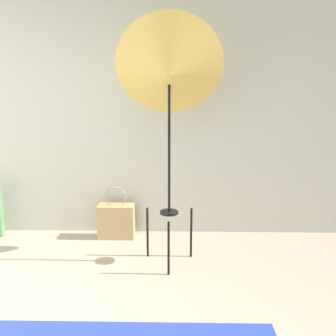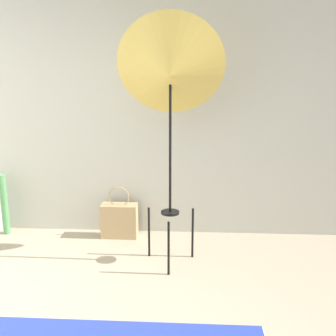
# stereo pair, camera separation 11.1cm
# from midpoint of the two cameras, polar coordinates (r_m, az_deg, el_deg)

# --- Properties ---
(wall_back) EXTENTS (8.00, 0.05, 2.60)m
(wall_back) POSITION_cam_midpoint_polar(r_m,az_deg,el_deg) (3.96, -5.40, 8.82)
(wall_back) COLOR beige
(wall_back) RESTS_ON ground_plane
(photo_umbrella) EXTENTS (0.88, 0.56, 2.08)m
(photo_umbrella) POSITION_cam_midpoint_polar(r_m,az_deg,el_deg) (3.19, 1.36, 13.77)
(photo_umbrella) COLOR black
(photo_umbrella) RESTS_ON ground_plane
(tote_bag) EXTENTS (0.36, 0.17, 0.53)m
(tote_bag) POSITION_cam_midpoint_polar(r_m,az_deg,el_deg) (4.03, -6.27, -7.51)
(tote_bag) COLOR tan
(tote_bag) RESTS_ON ground_plane
(paper_roll) EXTENTS (0.07, 0.07, 0.63)m
(paper_roll) POSITION_cam_midpoint_polar(r_m,az_deg,el_deg) (4.35, -21.97, -4.95)
(paper_roll) COLOR #56995B
(paper_roll) RESTS_ON ground_plane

